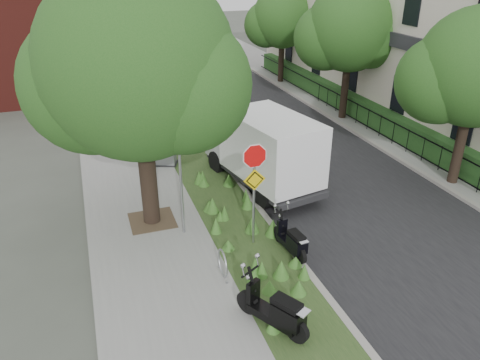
% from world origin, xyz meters
% --- Properties ---
extents(ground, '(120.00, 120.00, 0.00)m').
position_xyz_m(ground, '(0.00, 0.00, 0.00)').
color(ground, '#4C5147').
rests_on(ground, ground).
extents(sidewalk_near, '(3.50, 60.00, 0.12)m').
position_xyz_m(sidewalk_near, '(-4.25, 10.00, 0.06)').
color(sidewalk_near, gray).
rests_on(sidewalk_near, ground).
extents(verge, '(2.00, 60.00, 0.12)m').
position_xyz_m(verge, '(-1.50, 10.00, 0.06)').
color(verge, '#26441D').
rests_on(verge, ground).
extents(kerb_near, '(0.20, 60.00, 0.13)m').
position_xyz_m(kerb_near, '(-0.50, 10.00, 0.07)').
color(kerb_near, '#9E9991').
rests_on(kerb_near, ground).
extents(road, '(7.00, 60.00, 0.01)m').
position_xyz_m(road, '(3.00, 10.00, 0.01)').
color(road, black).
rests_on(road, ground).
extents(kerb_far, '(0.20, 60.00, 0.13)m').
position_xyz_m(kerb_far, '(6.50, 10.00, 0.07)').
color(kerb_far, '#9E9991').
rests_on(kerb_far, ground).
extents(footpath_far, '(3.20, 60.00, 0.12)m').
position_xyz_m(footpath_far, '(8.20, 10.00, 0.06)').
color(footpath_far, gray).
rests_on(footpath_far, ground).
extents(street_tree_main, '(6.21, 5.54, 7.66)m').
position_xyz_m(street_tree_main, '(-4.08, 2.86, 4.80)').
color(street_tree_main, black).
rests_on(street_tree_main, ground).
extents(bare_post, '(0.08, 0.08, 4.00)m').
position_xyz_m(bare_post, '(-3.20, 1.80, 2.12)').
color(bare_post, '#A5A8AD').
rests_on(bare_post, ground).
extents(bike_hoop, '(0.06, 0.78, 0.77)m').
position_xyz_m(bike_hoop, '(-2.70, -0.60, 0.50)').
color(bike_hoop, '#A5A8AD').
rests_on(bike_hoop, ground).
extents(sign_assembly, '(0.94, 0.08, 3.22)m').
position_xyz_m(sign_assembly, '(-1.40, 0.58, 2.33)').
color(sign_assembly, '#A5A8AD').
rests_on(sign_assembly, ground).
extents(fence_far, '(0.04, 24.00, 1.00)m').
position_xyz_m(fence_far, '(7.20, 10.00, 0.67)').
color(fence_far, black).
rests_on(fence_far, ground).
extents(hedge_far, '(1.00, 24.00, 1.10)m').
position_xyz_m(hedge_far, '(7.90, 10.00, 0.67)').
color(hedge_far, '#18441D').
rests_on(hedge_far, footpath_far).
extents(terrace_houses, '(7.40, 26.40, 8.20)m').
position_xyz_m(terrace_houses, '(11.49, 10.00, 4.16)').
color(terrace_houses, beige).
rests_on(terrace_houses, ground).
extents(brick_building, '(9.40, 10.40, 8.30)m').
position_xyz_m(brick_building, '(-9.50, 22.00, 4.21)').
color(brick_building, maroon).
rests_on(brick_building, ground).
extents(far_tree_a, '(4.60, 4.10, 6.22)m').
position_xyz_m(far_tree_a, '(6.94, 2.05, 4.13)').
color(far_tree_a, black).
rests_on(far_tree_a, ground).
extents(far_tree_b, '(4.83, 4.31, 6.56)m').
position_xyz_m(far_tree_b, '(6.94, 10.05, 4.37)').
color(far_tree_b, black).
rests_on(far_tree_b, ground).
extents(far_tree_c, '(4.37, 3.89, 5.93)m').
position_xyz_m(far_tree_c, '(6.94, 18.04, 3.95)').
color(far_tree_c, black).
rests_on(far_tree_c, ground).
extents(scooter_near, '(1.13, 1.78, 0.94)m').
position_xyz_m(scooter_near, '(-2.10, -2.93, 0.58)').
color(scooter_near, black).
rests_on(scooter_near, ground).
extents(scooter_far, '(0.45, 1.66, 0.79)m').
position_xyz_m(scooter_far, '(-0.58, -0.36, 0.50)').
color(scooter_far, black).
rests_on(scooter_far, ground).
extents(box_truck, '(3.03, 5.54, 2.37)m').
position_xyz_m(box_truck, '(0.31, 4.19, 1.55)').
color(box_truck, '#262628').
rests_on(box_truck, ground).
extents(utility_cabinet, '(1.18, 0.99, 1.34)m').
position_xyz_m(utility_cabinet, '(-2.80, 7.08, 0.76)').
color(utility_cabinet, '#262628').
rests_on(utility_cabinet, ground).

